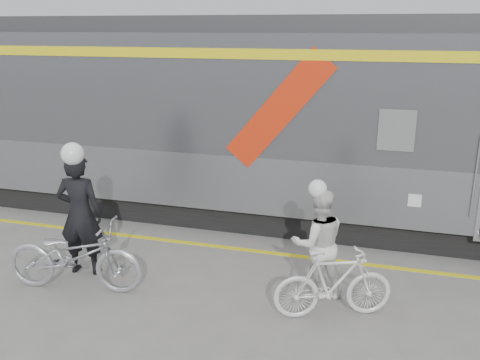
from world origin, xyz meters
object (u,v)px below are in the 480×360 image
(bicycle_left, at_px, (74,256))
(bicycle_right, at_px, (333,284))
(man, at_px, (80,214))
(woman, at_px, (318,243))

(bicycle_left, xyz_separation_m, bicycle_right, (3.89, 0.31, -0.05))
(man, distance_m, woman, 3.80)
(man, relative_size, woman, 1.21)
(man, relative_size, bicycle_right, 1.20)
(bicycle_left, distance_m, woman, 3.70)
(woman, height_order, bicycle_right, woman)
(bicycle_right, bearing_deg, woman, 6.56)
(man, distance_m, bicycle_right, 4.13)
(man, bearing_deg, woman, 176.46)
(bicycle_left, relative_size, woman, 1.27)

